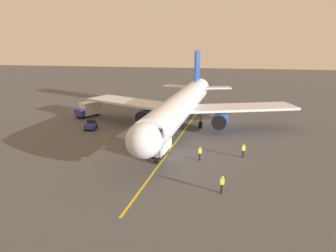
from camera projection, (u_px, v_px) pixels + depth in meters
ground_plane at (187, 133)px, 51.76m from camera, size 220.00×220.00×0.00m
apron_lead_in_line at (174, 144)px, 46.23m from camera, size 2.73×39.94×0.01m
airplane at (181, 106)px, 51.21m from camera, size 34.74×40.34×11.50m
ground_crew_marshaller at (222, 184)px, 31.54m from camera, size 0.43×0.30×1.71m
ground_crew_wing_walker at (244, 150)px, 40.91m from camera, size 0.44×0.32×1.71m
ground_crew_loader at (200, 153)px, 39.94m from camera, size 0.44×0.32×1.71m
box_truck_near_nose at (159, 143)px, 42.00m from camera, size 2.43×4.78×2.62m
tug_portside at (148, 108)px, 66.41m from camera, size 2.02×2.59×1.50m
box_truck_starboard_side at (88, 109)px, 61.85m from camera, size 4.02×4.95×2.62m
tug_rear_apron at (91, 125)px, 53.34m from camera, size 1.71×2.41×1.50m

